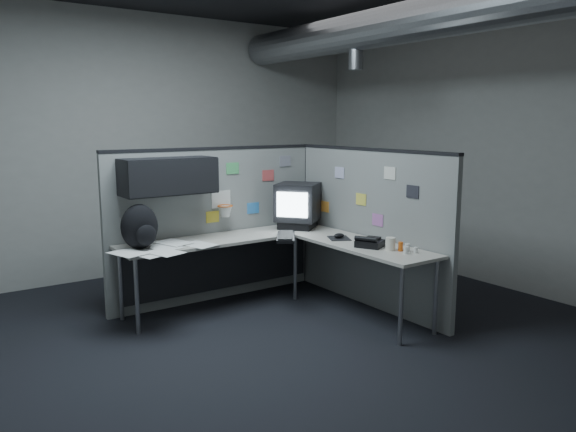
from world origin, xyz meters
TOP-DOWN VIEW (x-y plane):
  - room at (0.56, 0.00)m, footprint 5.62×5.62m
  - partition_back at (-0.25, 1.23)m, footprint 2.44×0.42m
  - partition_right at (1.10, 0.22)m, footprint 0.07×2.23m
  - desk at (0.15, 0.70)m, footprint 2.31×2.11m
  - monitor at (0.76, 0.99)m, footprint 0.61×0.61m
  - keyboard at (0.31, 0.57)m, footprint 0.43×0.50m
  - mouse at (0.75, 0.27)m, footprint 0.29×0.31m
  - phone at (0.74, -0.19)m, footprint 0.29×0.30m
  - bottles at (0.86, -0.54)m, footprint 0.14×0.17m
  - cup at (0.80, -0.40)m, footprint 0.10×0.10m
  - papers at (-0.89, 0.80)m, footprint 1.02×0.74m
  - backpack at (-1.06, 0.94)m, footprint 0.40×0.38m

SIDE VIEW (x-z plane):
  - desk at x=0.15m, z-range 0.25..0.98m
  - papers at x=-0.89m, z-range 0.73..0.75m
  - mouse at x=0.75m, z-range 0.72..0.78m
  - keyboard at x=0.31m, z-range 0.73..0.77m
  - bottles at x=0.86m, z-range 0.72..0.81m
  - phone at x=0.74m, z-range 0.72..0.83m
  - cup at x=0.80m, z-range 0.73..0.85m
  - partition_right at x=1.10m, z-range 0.00..1.63m
  - backpack at x=-1.06m, z-range 0.72..1.14m
  - monitor at x=0.76m, z-range 0.74..1.23m
  - partition_back at x=-0.25m, z-range 0.18..1.81m
  - room at x=0.56m, z-range 0.49..3.71m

